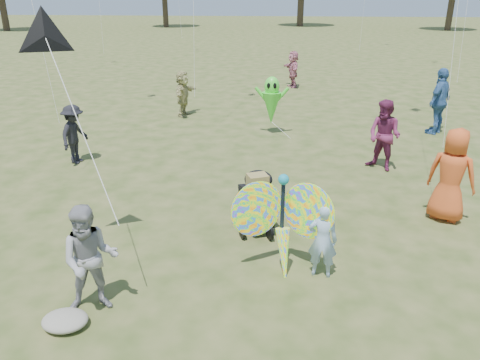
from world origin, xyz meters
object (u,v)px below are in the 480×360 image
crowd_j (293,69)px  alien_kite (272,103)px  adult_man (90,260)px  child_girl (323,240)px  crowd_a (451,175)px  jogging_stroller (258,198)px  butterfly_kite (283,224)px  crowd_d (183,94)px  crowd_e (384,136)px  crowd_c (439,101)px  crowd_b (74,134)px

crowd_j → alien_kite: (-0.70, -7.63, 0.17)m
adult_man → alien_kite: (2.07, 8.64, 0.20)m
child_girl → alien_kite: (-1.03, 7.52, 0.37)m
crowd_a → jogging_stroller: crowd_a is taller
adult_man → jogging_stroller: size_ratio=1.35×
crowd_j → butterfly_kite: size_ratio=0.89×
crowd_d → crowd_j: size_ratio=0.97×
adult_man → jogging_stroller: bearing=33.7°
crowd_e → alien_kite: bearing=177.6°
crowd_c → crowd_b: bearing=-29.6°
child_girl → crowd_j: crowd_j is taller
adult_man → crowd_c: (7.06, 9.23, 0.22)m
crowd_j → jogging_stroller: 13.75m
crowd_a → alien_kite: bearing=-25.7°
crowd_d → alien_kite: alien_kite is taller
jogging_stroller → crowd_j: bearing=64.2°
child_girl → crowd_j: (-0.33, 15.16, 0.20)m
crowd_b → butterfly_kite: size_ratio=0.82×
adult_man → alien_kite: alien_kite is taller
crowd_a → crowd_e: bearing=-43.4°
crowd_b → crowd_d: size_ratio=0.96×
crowd_e → alien_kite: 3.91m
child_girl → alien_kite: size_ratio=0.69×
crowd_b → crowd_e: bearing=-79.3°
crowd_e → alien_kite: (-2.77, 2.75, 0.12)m
adult_man → jogging_stroller: 3.26m
crowd_a → crowd_j: size_ratio=1.12×
crowd_d → alien_kite: bearing=-112.3°
adult_man → crowd_b: (-2.70, 5.65, -0.03)m
crowd_e → adult_man: bearing=-87.1°
crowd_a → child_girl: bearing=72.3°
crowd_c → butterfly_kite: size_ratio=1.10×
child_girl → crowd_a: 3.30m
crowd_d → crowd_e: (5.87, -4.74, 0.08)m
crowd_d → child_girl: bearing=-146.1°
crowd_b → butterfly_kite: (5.21, -4.47, 0.07)m
crowd_a → crowd_e: crowd_a is taller
crowd_b → crowd_c: crowd_c is taller
child_girl → adult_man: (-3.10, -1.12, 0.17)m
butterfly_kite → crowd_c: bearing=60.5°
crowd_e → jogging_stroller: 4.38m
crowd_d → adult_man: bearing=-164.0°
crowd_c → butterfly_kite: 9.25m
adult_man → crowd_c: 11.62m
crowd_a → jogging_stroller: 3.62m
child_girl → butterfly_kite: size_ratio=0.67×
child_girl → crowd_a: (2.47, 2.16, 0.29)m
jogging_stroller → alien_kite: 6.11m
crowd_j → butterfly_kite: (-0.27, -15.09, 0.01)m
child_girl → jogging_stroller: size_ratio=1.05×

